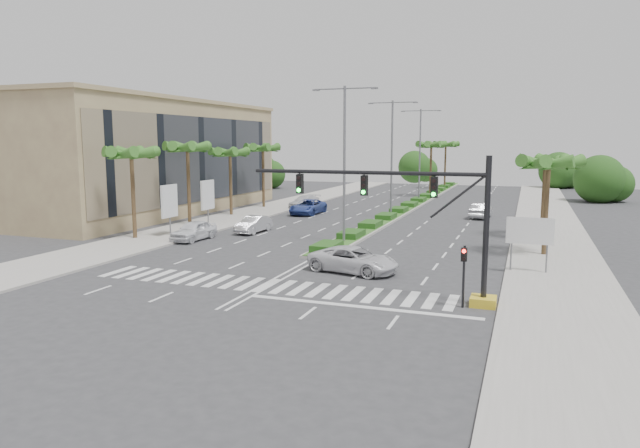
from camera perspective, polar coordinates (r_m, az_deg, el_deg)
The scene contains 28 objects.
ground at distance 31.64m, azimuth -5.37°, elevation -6.14°, with size 160.00×160.00×0.00m, color #333335.
footpath_right at distance 48.32m, azimuth 22.13°, elevation -1.64°, with size 6.00×120.00×0.15m, color gray.
footpath_left at distance 56.04m, azimuth -10.65°, elevation 0.10°, with size 6.00×120.00×0.15m, color gray.
median at distance 74.26m, azimuth 9.70°, elevation 2.09°, with size 2.20×75.00×0.20m, color gray.
median_grass at distance 74.24m, azimuth 9.70°, elevation 2.18°, with size 1.80×75.00×0.04m, color #2C5F20.
building at distance 66.50m, azimuth -16.20°, elevation 6.29°, with size 12.00×36.00×12.00m, color tan.
signal_gantry at distance 28.28m, azimuth 11.76°, elevation -0.84°, with size 12.60×1.20×7.20m.
pedestrian_signal at distance 27.72m, azimuth 14.19°, elevation -4.08°, with size 0.28×0.36×3.00m.
direction_sign at distance 36.05m, azimuth 20.25°, elevation -0.88°, with size 2.70×0.11×3.40m.
billboard_near at distance 48.64m, azimuth -14.84°, elevation 2.18°, with size 0.18×2.10×4.35m.
billboard_far at distance 53.65m, azimuth -11.18°, elevation 2.83°, with size 0.18×2.10×4.35m.
palm_left_near at distance 48.00m, azimuth -18.34°, elevation 6.43°, with size 4.57×4.68×7.55m.
palm_left_mid at distance 54.50m, azimuth -13.11°, elevation 7.19°, with size 4.57×4.68×7.95m.
palm_left_far at distance 61.37m, azimuth -8.99°, elevation 6.84°, with size 4.57×4.68×7.35m.
palm_left_end at distance 68.46m, azimuth -5.72°, elevation 7.35°, with size 4.57×4.68×7.75m.
palm_right_near at distance 41.71m, azimuth 21.89°, elevation 5.39°, with size 4.57×4.68×7.05m.
palm_right_far at distance 49.71m, azimuth 21.61°, elevation 5.42°, with size 4.57×4.68×6.75m.
palm_median_a at distance 83.71m, azimuth 11.07°, elevation 7.58°, with size 4.57×4.68×8.05m.
palm_median_b at distance 98.55m, azimuth 12.46°, elevation 7.61°, with size 4.57×4.68×8.05m.
streetlight_near at distance 43.72m, azimuth 2.45°, elevation 6.86°, with size 5.10×0.25×12.00m.
streetlight_mid at distance 59.17m, azimuth 7.19°, elevation 7.14°, with size 5.10×0.25×12.00m.
streetlight_far at distance 74.85m, azimuth 9.96°, elevation 7.28°, with size 5.10×0.25×12.00m.
car_parked_a at distance 46.84m, azimuth -12.52°, elevation -0.64°, with size 1.87×4.65×1.58m, color white.
car_parked_b at distance 49.96m, azimuth -6.66°, elevation -0.03°, with size 1.54×4.41×1.45m, color silver.
car_parked_c at distance 62.41m, azimuth -1.22°, elevation 1.72°, with size 2.66×5.78×1.61m, color #2F4491.
car_parked_d at distance 68.24m, azimuth -1.57°, elevation 2.22°, with size 2.08×5.11×1.48m, color silver.
car_crossing at distance 34.56m, azimuth 3.37°, elevation -3.59°, with size 2.55×5.54×1.54m, color silver.
car_right at distance 61.52m, azimuth 15.80°, elevation 1.29°, with size 1.64×4.70×1.55m, color #A8A8AD.
Camera 1 is at (13.25, -27.66, 7.80)m, focal length 32.00 mm.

